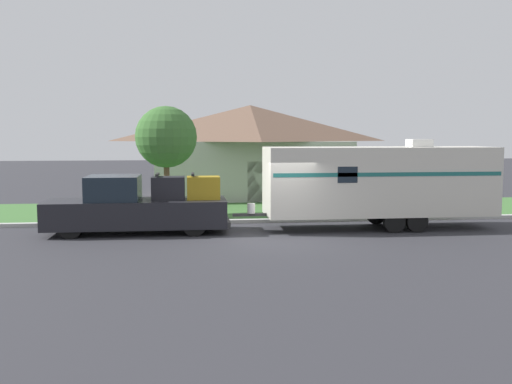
% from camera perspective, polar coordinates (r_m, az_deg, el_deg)
% --- Properties ---
extents(ground_plane, '(120.00, 120.00, 0.00)m').
position_cam_1_polar(ground_plane, '(18.82, 2.78, -4.80)').
color(ground_plane, '#2D2D33').
extents(curb_strip, '(80.00, 0.30, 0.14)m').
position_cam_1_polar(curb_strip, '(22.46, 1.22, -2.89)').
color(curb_strip, '#ADADA8').
rests_on(curb_strip, ground_plane).
extents(lawn_strip, '(80.00, 7.00, 0.03)m').
position_cam_1_polar(lawn_strip, '(26.06, 0.13, -1.81)').
color(lawn_strip, '#3D6B33').
rests_on(lawn_strip, ground_plane).
extents(house_across_street, '(11.08, 7.47, 5.08)m').
position_cam_1_polar(house_across_street, '(32.08, -0.59, 4.31)').
color(house_across_street, '#B2B2A8').
rests_on(house_across_street, ground_plane).
extents(pickup_truck, '(6.35, 2.04, 2.09)m').
position_cam_1_polar(pickup_truck, '(20.39, -11.73, -1.48)').
color(pickup_truck, black).
rests_on(pickup_truck, ground_plane).
extents(travel_trailer, '(9.56, 2.26, 3.28)m').
position_cam_1_polar(travel_trailer, '(21.36, 12.22, 1.08)').
color(travel_trailer, black).
rests_on(travel_trailer, ground_plane).
extents(mailbox, '(0.48, 0.20, 1.26)m').
position_cam_1_polar(mailbox, '(24.30, 14.02, -0.26)').
color(mailbox, brown).
rests_on(mailbox, ground_plane).
extents(tree_in_yard, '(2.58, 2.58, 4.64)m').
position_cam_1_polar(tree_in_yard, '(24.24, -8.98, 5.42)').
color(tree_in_yard, brown).
rests_on(tree_in_yard, ground_plane).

